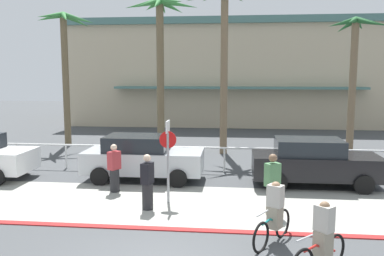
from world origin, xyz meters
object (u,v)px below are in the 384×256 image
object	(u,v)px
palm_tree_1	(161,37)
cyclist_teal_0	(274,214)
pedestrian_2	(114,170)
pedestrian_0	(272,187)
palm_tree_3	(355,56)
pedestrian_1	(147,184)
car_silver_1	(142,157)
palm_tree_2	(223,30)
palm_tree_0	(65,49)
stop_sign_bike_lane	(168,150)
car_black_2	(314,162)
cyclist_red_1	(322,240)

from	to	relation	value
palm_tree_1	cyclist_teal_0	distance (m)	12.28
pedestrian_2	pedestrian_0	bearing A→B (deg)	-19.08
palm_tree_3	pedestrian_1	xyz separation A→B (m)	(-8.36, -9.68, -4.09)
palm_tree_3	cyclist_teal_0	world-z (taller)	palm_tree_3
car_silver_1	pedestrian_0	size ratio (longest dim) A/B	2.49
cyclist_teal_0	pedestrian_1	size ratio (longest dim) A/B	0.95
palm_tree_2	pedestrian_1	size ratio (longest dim) A/B	4.89
palm_tree_0	cyclist_teal_0	size ratio (longest dim) A/B	4.64
stop_sign_bike_lane	palm_tree_2	distance (m)	9.32
palm_tree_3	pedestrian_1	bearing A→B (deg)	-130.80
palm_tree_2	cyclist_teal_0	distance (m)	12.16
pedestrian_1	car_black_2	bearing A→B (deg)	30.62
stop_sign_bike_lane	palm_tree_2	world-z (taller)	palm_tree_2
cyclist_teal_0	pedestrian_1	distance (m)	3.99
cyclist_teal_0	palm_tree_2	bearing A→B (deg)	98.20
car_silver_1	pedestrian_1	size ratio (longest dim) A/B	2.65
palm_tree_2	pedestrian_0	xyz separation A→B (m)	(1.68, -8.89, -5.28)
car_black_2	palm_tree_1	bearing A→B (deg)	141.32
car_black_2	pedestrian_1	world-z (taller)	car_black_2
car_silver_1	cyclist_teal_0	size ratio (longest dim) A/B	2.80
pedestrian_0	pedestrian_1	xyz separation A→B (m)	(-3.58, 0.10, -0.06)
pedestrian_0	palm_tree_0	bearing A→B (deg)	134.84
car_silver_1	pedestrian_2	xyz separation A→B (m)	(-0.58, -1.65, -0.11)
palm_tree_1	cyclist_red_1	xyz separation A→B (m)	(5.33, -11.65, -5.03)
car_black_2	pedestrian_2	world-z (taller)	car_black_2
stop_sign_bike_lane	car_black_2	xyz separation A→B (m)	(4.82, 2.44, -0.81)
stop_sign_bike_lane	pedestrian_2	xyz separation A→B (m)	(-1.98, 0.94, -0.92)
stop_sign_bike_lane	cyclist_red_1	size ratio (longest dim) A/B	1.71
car_black_2	pedestrian_1	size ratio (longest dim) A/B	2.65
palm_tree_3	cyclist_teal_0	xyz separation A→B (m)	(-4.91, -11.67, -4.16)
stop_sign_bike_lane	palm_tree_2	bearing A→B (deg)	80.16
car_silver_1	car_black_2	distance (m)	6.23
palm_tree_2	pedestrian_1	xyz separation A→B (m)	(-1.90, -8.79, -5.33)
car_silver_1	car_black_2	size ratio (longest dim) A/B	1.00
palm_tree_0	car_silver_1	xyz separation A→B (m)	(5.82, -6.96, -4.44)
cyclist_teal_0	pedestrian_0	world-z (taller)	pedestrian_0
cyclist_red_1	palm_tree_0	bearing A→B (deg)	128.84
pedestrian_0	pedestrian_1	distance (m)	3.58
car_black_2	stop_sign_bike_lane	bearing A→B (deg)	-153.15
palm_tree_1	palm_tree_3	distance (m)	9.58
palm_tree_0	palm_tree_3	distance (m)	15.11
pedestrian_0	cyclist_teal_0	bearing A→B (deg)	-93.68
palm_tree_0	pedestrian_2	bearing A→B (deg)	-58.66
car_silver_1	car_black_2	bearing A→B (deg)	-1.42
palm_tree_1	cyclist_teal_0	bearing A→B (deg)	-66.16
car_black_2	cyclist_red_1	xyz separation A→B (m)	(-1.06, -6.53, -0.18)
palm_tree_3	pedestrian_1	world-z (taller)	palm_tree_3
stop_sign_bike_lane	car_silver_1	size ratio (longest dim) A/B	0.58
stop_sign_bike_lane	cyclist_red_1	world-z (taller)	stop_sign_bike_lane
palm_tree_3	pedestrian_0	distance (m)	11.61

